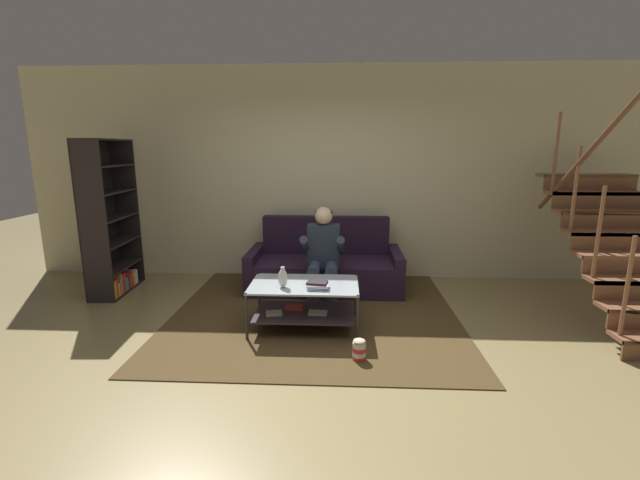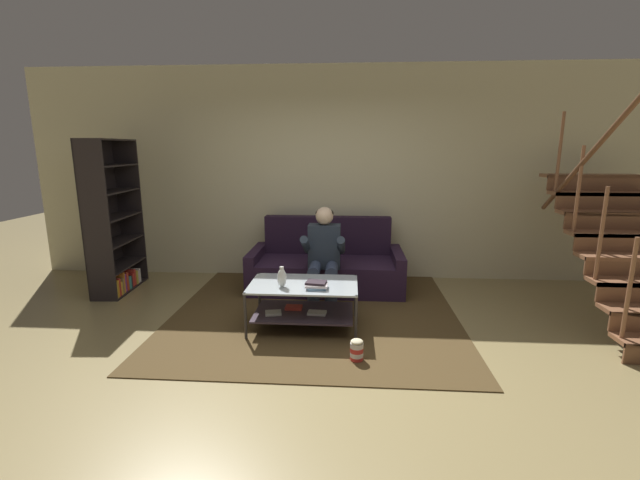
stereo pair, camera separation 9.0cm
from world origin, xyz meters
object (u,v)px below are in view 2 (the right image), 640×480
object	(u,v)px
couch	(326,267)
coffee_table	(303,298)
person_seated_center	(324,252)
bookshelf	(112,232)
vase	(282,278)
book_stack	(316,285)
popcorn_tub	(357,350)

from	to	relation	value
couch	coffee_table	bearing A→B (deg)	-97.15
couch	person_seated_center	size ratio (longest dim) A/B	1.73
couch	bookshelf	world-z (taller)	bookshelf
coffee_table	vase	world-z (taller)	vase
coffee_table	book_stack	xyz separation A→B (m)	(0.14, -0.14, 0.19)
coffee_table	popcorn_tub	distance (m)	0.88
vase	couch	bearing A→B (deg)	75.93
person_seated_center	couch	bearing A→B (deg)	90.00
coffee_table	bookshelf	bearing A→B (deg)	158.17
bookshelf	couch	bearing A→B (deg)	5.90
person_seated_center	book_stack	bearing A→B (deg)	-91.18
couch	book_stack	distance (m)	1.46
vase	book_stack	xyz separation A→B (m)	(0.34, -0.02, -0.06)
couch	coffee_table	world-z (taller)	couch
vase	book_stack	distance (m)	0.35
coffee_table	book_stack	size ratio (longest dim) A/B	4.99
coffee_table	popcorn_tub	size ratio (longest dim) A/B	5.45
couch	person_seated_center	bearing A→B (deg)	-90.00
book_stack	popcorn_tub	world-z (taller)	book_stack
couch	vase	bearing A→B (deg)	-104.07
coffee_table	bookshelf	size ratio (longest dim) A/B	0.56
vase	popcorn_tub	xyz separation A→B (m)	(0.73, -0.54, -0.47)
popcorn_tub	person_seated_center	bearing A→B (deg)	104.70
coffee_table	couch	bearing A→B (deg)	82.85
book_stack	person_seated_center	bearing A→B (deg)	88.82
person_seated_center	popcorn_tub	world-z (taller)	person_seated_center
bookshelf	popcorn_tub	world-z (taller)	bookshelf
coffee_table	book_stack	distance (m)	0.28
couch	coffee_table	xyz separation A→B (m)	(-0.16, -1.30, 0.03)
person_seated_center	coffee_table	world-z (taller)	person_seated_center
person_seated_center	vase	distance (m)	0.96
person_seated_center	coffee_table	size ratio (longest dim) A/B	1.05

